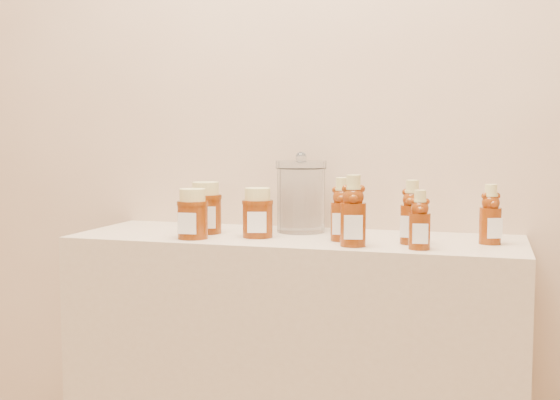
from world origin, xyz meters
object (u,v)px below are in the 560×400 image
(display_table, at_px, (295,398))
(bear_bottle_back_left, at_px, (342,205))
(glass_canister, at_px, (301,193))
(honey_jar_left, at_px, (206,208))
(bear_bottle_front_left, at_px, (353,206))

(display_table, xyz_separation_m, bear_bottle_back_left, (0.14, -0.05, 0.54))
(bear_bottle_back_left, relative_size, glass_canister, 0.84)
(honey_jar_left, height_order, glass_canister, glass_canister)
(display_table, distance_m, glass_canister, 0.57)
(display_table, bearing_deg, bear_bottle_front_left, -34.79)
(bear_bottle_front_left, height_order, glass_canister, glass_canister)
(bear_bottle_front_left, relative_size, glass_canister, 0.90)
(bear_bottle_back_left, relative_size, honey_jar_left, 1.29)
(bear_bottle_back_left, height_order, honey_jar_left, bear_bottle_back_left)
(glass_canister, bearing_deg, honey_jar_left, -157.87)
(display_table, height_order, bear_bottle_front_left, bear_bottle_front_left)
(bear_bottle_back_left, xyz_separation_m, honey_jar_left, (-0.39, 0.03, -0.02))
(bear_bottle_back_left, height_order, bear_bottle_front_left, bear_bottle_front_left)
(honey_jar_left, bearing_deg, bear_bottle_back_left, -26.65)
(bear_bottle_back_left, height_order, glass_canister, glass_canister)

